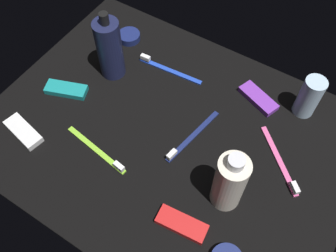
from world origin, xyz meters
TOP-DOWN VIEW (x-y plane):
  - ground_plane at (0.00, 0.00)cm, footprint 84.00×64.00cm
  - lotion_bottle at (22.31, -8.55)cm, footprint 6.33×6.33cm
  - bodywash_bottle at (-18.68, 7.21)cm, footprint 6.29×6.29cm
  - deodorant_stick at (-24.37, -23.04)cm, footprint 5.03×5.03cm
  - toothbrush_lime at (10.30, 12.85)cm, footprint 17.98×3.79cm
  - toothbrush_navy at (-5.28, -1.19)cm, footprint 4.30×17.94cm
  - toothbrush_blue at (10.82, -16.45)cm, footprint 18.04×2.50cm
  - toothbrush_pink at (-25.77, -6.36)cm, footprint 13.96×13.18cm
  - snack_bar_purple at (-13.81, -20.14)cm, footprint 11.14×7.42cm
  - snack_bar_teal at (28.39, 3.17)cm, footprint 11.14×7.35cm
  - snack_bar_red at (-14.13, 17.21)cm, footprint 10.75×5.04cm
  - snack_bar_white at (28.65, 18.10)cm, footprint 10.98×5.94cm
  - cream_tin_left at (25.82, -20.61)cm, footprint 6.12×6.12cm

SIDE VIEW (x-z plane):
  - ground_plane at x=0.00cm, z-range -1.20..0.00cm
  - toothbrush_lime at x=10.30cm, z-range -0.44..1.66cm
  - toothbrush_navy at x=-5.28cm, z-range -0.44..1.66cm
  - toothbrush_blue at x=10.82cm, z-range -0.44..1.66cm
  - toothbrush_pink at x=-25.77cm, z-range -0.44..1.66cm
  - snack_bar_purple at x=-13.81cm, z-range 0.00..1.50cm
  - snack_bar_teal at x=28.39cm, z-range 0.00..1.50cm
  - snack_bar_red at x=-14.13cm, z-range 0.00..1.50cm
  - snack_bar_white at x=28.65cm, z-range 0.00..1.50cm
  - cream_tin_left at x=25.82cm, z-range 0.00..1.91cm
  - deodorant_stick at x=-24.37cm, z-range 0.00..10.88cm
  - bodywash_bottle at x=-18.68cm, z-range -0.79..16.36cm
  - lotion_bottle at x=22.31cm, z-range -1.21..17.88cm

